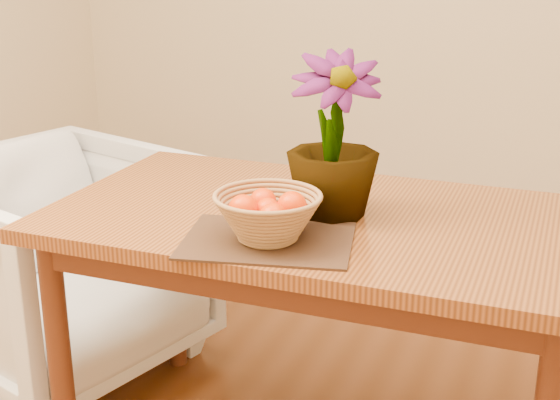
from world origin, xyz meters
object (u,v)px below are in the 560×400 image
(wicker_basket, at_px, (268,219))
(potted_plant, at_px, (333,136))
(armchair, at_px, (58,254))
(table, at_px, (318,244))

(wicker_basket, relative_size, potted_plant, 0.61)
(wicker_basket, distance_m, potted_plant, 0.29)
(potted_plant, height_order, armchair, potted_plant)
(potted_plant, bearing_deg, armchair, 145.18)
(wicker_basket, height_order, armchair, wicker_basket)
(table, height_order, wicker_basket, wicker_basket)
(armchair, bearing_deg, wicker_basket, -97.15)
(wicker_basket, height_order, potted_plant, potted_plant)
(armchair, bearing_deg, table, -83.44)
(table, height_order, armchair, armchair)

